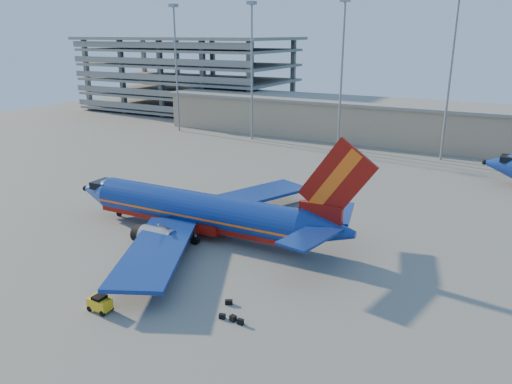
{
  "coord_description": "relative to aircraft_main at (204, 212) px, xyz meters",
  "views": [
    {
      "loc": [
        27.97,
        -49.28,
        22.3
      ],
      "look_at": [
        0.44,
        1.21,
        4.0
      ],
      "focal_mm": 35.0,
      "sensor_mm": 36.0,
      "label": 1
    }
  ],
  "objects": [
    {
      "name": "light_mast_row",
      "position": [
        8.11,
        50.87,
        14.78
      ],
      "size": [
        101.6,
        1.6,
        28.65
      ],
      "color": "gray",
      "rests_on": "ground"
    },
    {
      "name": "luggage_pile",
      "position": [
        11.99,
        -13.69,
        -2.55
      ],
      "size": [
        3.08,
        2.69,
        0.49
      ],
      "color": "black",
      "rests_on": "ground"
    },
    {
      "name": "parking_garage",
      "position": [
        -58.89,
        78.92,
        8.95
      ],
      "size": [
        62.0,
        32.0,
        21.4
      ],
      "color": "slate",
      "rests_on": "ground"
    },
    {
      "name": "baggage_tug",
      "position": [
        1.86,
        -18.2,
        -2.03
      ],
      "size": [
        2.02,
        1.25,
        1.43
      ],
      "rotation": [
        0.0,
        0.0,
        -0.03
      ],
      "color": "yellow",
      "rests_on": "ground"
    },
    {
      "name": "aircraft_main",
      "position": [
        0.0,
        0.0,
        0.0
      ],
      "size": [
        38.38,
        36.94,
        13.0
      ],
      "rotation": [
        0.0,
        0.0,
        0.02
      ],
      "color": "navy",
      "rests_on": "ground"
    },
    {
      "name": "ground",
      "position": [
        3.11,
        4.87,
        -2.78
      ],
      "size": [
        220.0,
        220.0,
        0.0
      ],
      "primitive_type": "plane",
      "color": "slate",
      "rests_on": "ground"
    },
    {
      "name": "terminal_building",
      "position": [
        13.11,
        62.87,
        1.54
      ],
      "size": [
        122.0,
        16.0,
        8.5
      ],
      "color": "gray",
      "rests_on": "ground"
    }
  ]
}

